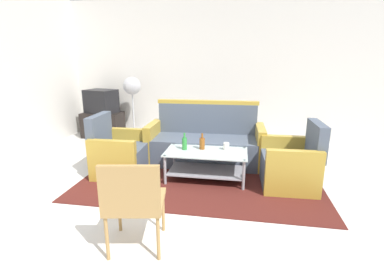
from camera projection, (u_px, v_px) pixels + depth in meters
name	position (u px, v px, depth m)	size (l,w,h in m)	color
ground_plane	(200.00, 202.00, 3.34)	(14.00, 14.00, 0.00)	silver
wall_back	(222.00, 70.00, 5.90)	(6.52, 0.12, 2.80)	silver
rug	(201.00, 177.00, 4.04)	(3.21, 2.05, 0.01)	#511E19
couch	(205.00, 144.00, 4.56)	(1.82, 0.78, 0.96)	#4C5666
armchair_left	(119.00, 154.00, 4.14)	(0.72, 0.78, 0.85)	#4C5666
armchair_right	(291.00, 165.00, 3.71)	(0.72, 0.78, 0.85)	#4C5666
coffee_table	(206.00, 161.00, 3.91)	(1.10, 0.60, 0.40)	silver
bottle_green	(185.00, 143.00, 3.93)	(0.07, 0.07, 0.24)	#2D8C38
bottle_brown	(202.00, 143.00, 3.95)	(0.07, 0.07, 0.22)	brown
cup	(226.00, 146.00, 3.93)	(0.08, 0.08, 0.10)	silver
tv_stand	(103.00, 125.00, 6.11)	(0.80, 0.50, 0.52)	black
television	(101.00, 101.00, 5.99)	(0.70, 0.59, 0.48)	black
pedestal_fan	(132.00, 89.00, 5.86)	(0.36, 0.36, 1.27)	#2D2D33
wicker_chair	(134.00, 199.00, 2.38)	(0.56, 0.56, 0.84)	#AD844C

